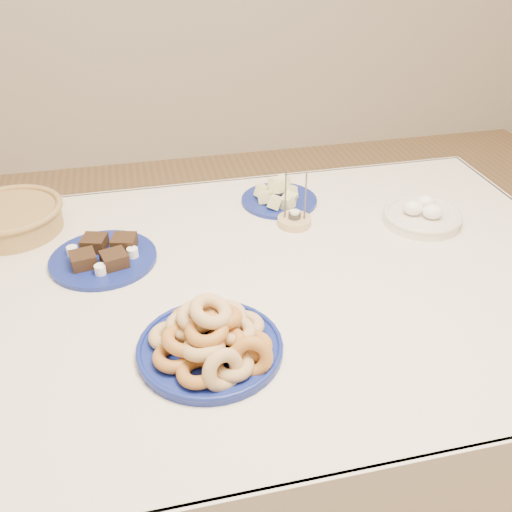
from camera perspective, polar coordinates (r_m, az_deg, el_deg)
The scene contains 8 objects.
ground at distance 1.89m, azimuth -0.37°, elevation -21.30°, with size 5.00×5.00×0.00m, color olive.
dining_table at distance 1.41m, azimuth -0.46°, elevation -5.92°, with size 1.71×1.11×0.75m.
donut_platter at distance 1.13m, azimuth -4.50°, elevation -8.36°, with size 0.35×0.35×0.13m.
melon_plate at distance 1.68m, azimuth 2.31°, elevation 5.97°, with size 0.24×0.24×0.08m.
brownie_plate at distance 1.46m, azimuth -15.00°, elevation -0.02°, with size 0.28×0.28×0.05m.
wicker_basket at distance 1.66m, azimuth -23.33°, elevation 3.57°, with size 0.28×0.28×0.07m.
candle_holder at distance 1.57m, azimuth 3.86°, elevation 3.61°, with size 0.12×0.12×0.16m.
egg_bowl at distance 1.63m, azimuth 16.27°, elevation 3.91°, with size 0.28×0.28×0.07m.
Camera 1 is at (-0.24, -1.07, 1.53)m, focal length 40.00 mm.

